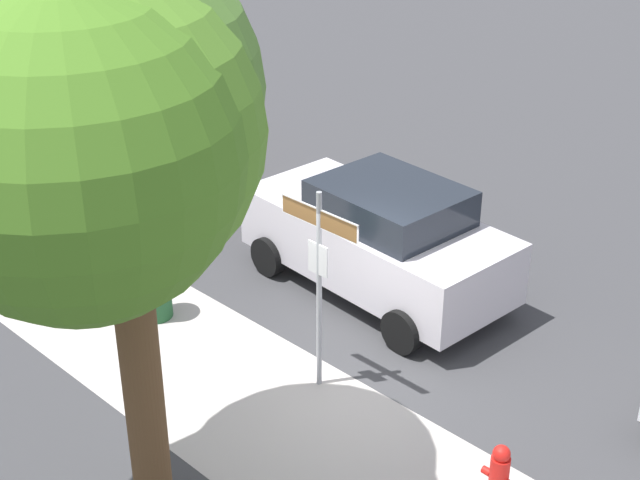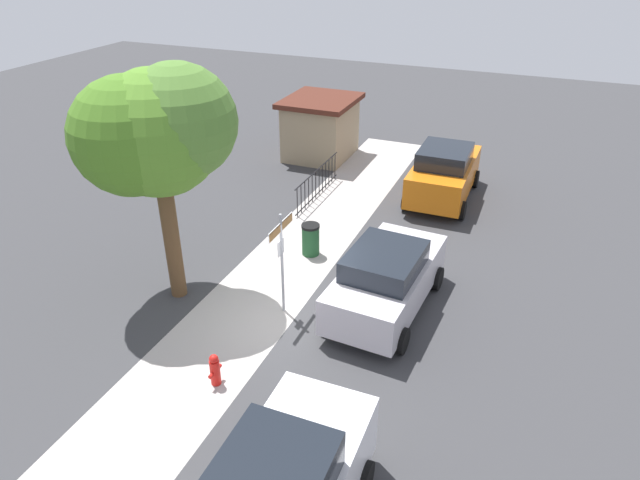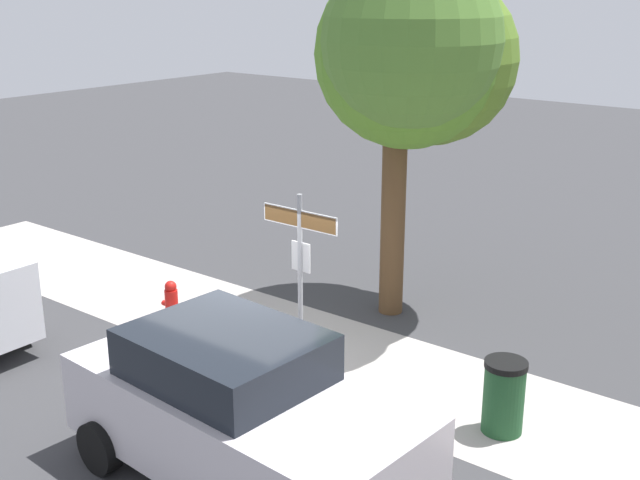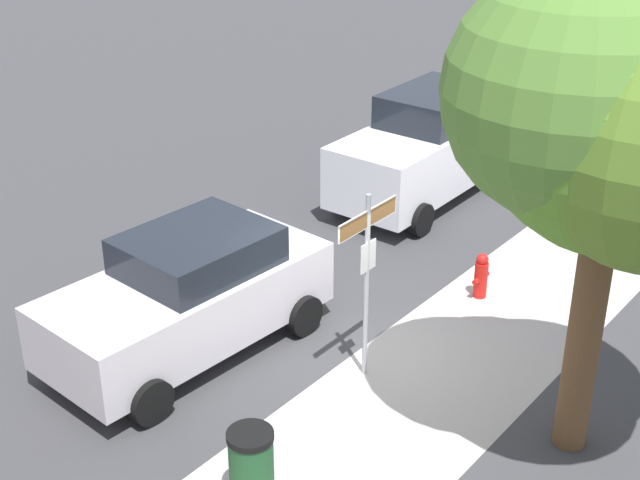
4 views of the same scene
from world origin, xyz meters
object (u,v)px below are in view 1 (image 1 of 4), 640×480
object	(u,v)px
shade_tree	(84,133)
trash_bin	(153,287)
street_sign	(319,257)
car_orange	(100,117)
fire_hydrant	(499,475)
car_silver	(379,237)

from	to	relation	value
shade_tree	trash_bin	world-z (taller)	shade_tree
trash_bin	street_sign	bearing A→B (deg)	-170.27
shade_tree	car_orange	xyz separation A→B (m)	(8.59, -5.45, -3.43)
car_orange	fire_hydrant	world-z (taller)	car_orange
shade_tree	car_silver	xyz separation A→B (m)	(1.29, -5.51, -3.50)
fire_hydrant	trash_bin	world-z (taller)	trash_bin
car_silver	fire_hydrant	bearing A→B (deg)	151.02
car_silver	fire_hydrant	size ratio (longest dim) A/B	5.65
car_silver	car_orange	xyz separation A→B (m)	(7.30, 0.07, 0.07)
shade_tree	car_silver	world-z (taller)	shade_tree
street_sign	trash_bin	bearing A→B (deg)	9.73
street_sign	car_orange	xyz separation A→B (m)	(8.37, -2.30, -0.90)
car_silver	fire_hydrant	xyz separation A→B (m)	(-4.01, 2.57, -0.54)
street_sign	fire_hydrant	distance (m)	3.31
car_silver	shade_tree	bearing A→B (deg)	106.78
car_orange	trash_bin	size ratio (longest dim) A/B	4.37
shade_tree	car_orange	world-z (taller)	shade_tree
street_sign	car_silver	distance (m)	2.77
car_orange	trash_bin	world-z (taller)	car_orange
street_sign	shade_tree	bearing A→B (deg)	94.02
car_silver	fire_hydrant	distance (m)	4.79
fire_hydrant	trash_bin	size ratio (longest dim) A/B	0.80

